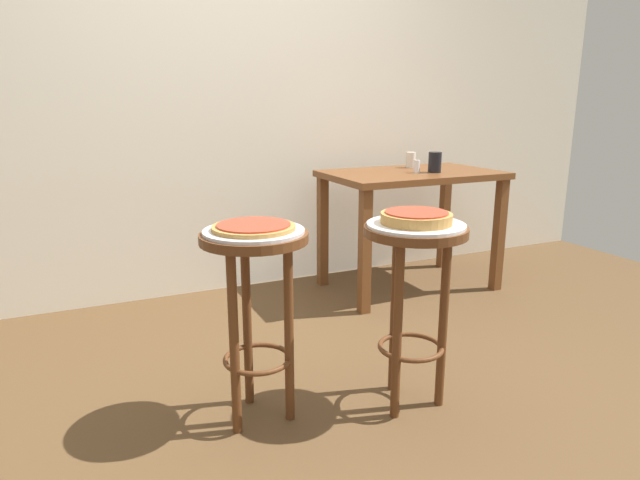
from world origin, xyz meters
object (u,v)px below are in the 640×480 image
serving_plate_middle (254,231)px  condiment_shaker (417,166)px  cup_far_edge (411,160)px  dining_table (411,190)px  cup_near_edge (435,162)px  pizza_foreground (416,218)px  pizza_middle (254,227)px  stool_middle (255,284)px  serving_plate_foreground (416,225)px  stool_foreground (414,275)px

serving_plate_middle → condiment_shaker: condiment_shaker is taller
cup_far_edge → condiment_shaker: 0.28m
dining_table → cup_near_edge: 0.23m
pizza_foreground → pizza_middle: size_ratio=0.89×
serving_plate_middle → pizza_foreground: bearing=-15.1°
serving_plate_middle → cup_far_edge: (1.52, 1.26, 0.07)m
stool_middle → cup_far_edge: size_ratio=7.17×
serving_plate_middle → pizza_middle: (0.00, 0.00, 0.02)m
pizza_foreground → stool_middle: pizza_foreground is taller
serving_plate_middle → cup_near_edge: cup_near_edge is taller
dining_table → cup_near_edge: size_ratio=8.56×
serving_plate_foreground → serving_plate_middle: size_ratio=1.02×
pizza_middle → dining_table: size_ratio=0.28×
serving_plate_foreground → pizza_middle: size_ratio=1.24×
stool_middle → serving_plate_middle: serving_plate_middle is taller
serving_plate_middle → cup_far_edge: 1.98m
condiment_shaker → pizza_foreground: bearing=-124.5°
stool_middle → dining_table: (1.41, 1.08, 0.10)m
dining_table → cup_near_edge: (0.10, -0.10, 0.19)m
serving_plate_foreground → stool_middle: size_ratio=0.50×
pizza_middle → pizza_foreground: bearing=-15.1°
pizza_foreground → stool_middle: 0.66m
dining_table → condiment_shaker: condiment_shaker is taller
stool_foreground → stool_middle: size_ratio=1.00×
pizza_foreground → serving_plate_middle: 0.62m
serving_plate_middle → condiment_shaker: bearing=35.9°
dining_table → cup_near_edge: bearing=-43.5°
pizza_foreground → cup_near_edge: cup_near_edge is taller
stool_middle → dining_table: bearing=37.4°
pizza_foreground → serving_plate_middle: size_ratio=0.73×
serving_plate_foreground → serving_plate_middle: bearing=164.9°
cup_near_edge → stool_foreground: bearing=-128.8°
serving_plate_middle → dining_table: bearing=37.4°
serving_plate_middle → condiment_shaker: size_ratio=4.63×
stool_middle → condiment_shaker: 1.75m
pizza_foreground → cup_far_edge: cup_far_edge is taller
stool_middle → cup_far_edge: (1.52, 1.26, 0.27)m
cup_near_edge → pizza_middle: bearing=-147.0°
pizza_foreground → cup_far_edge: size_ratio=2.60×
stool_foreground → serving_plate_foreground: (0.00, 0.00, 0.20)m
pizza_foreground → serving_plate_middle: (-0.59, 0.16, -0.03)m
cup_far_edge → serving_plate_middle: bearing=-140.3°
pizza_foreground → dining_table: (0.82, 1.24, -0.13)m
dining_table → condiment_shaker: (-0.01, -0.07, 0.16)m
stool_middle → cup_near_edge: 1.83m
serving_plate_foreground → pizza_foreground: size_ratio=1.39×
pizza_middle → serving_plate_foreground: bearing=-15.1°
pizza_middle → cup_far_edge: cup_far_edge is taller
stool_middle → cup_near_edge: (1.52, 0.98, 0.29)m
stool_middle → cup_near_edge: cup_near_edge is taller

